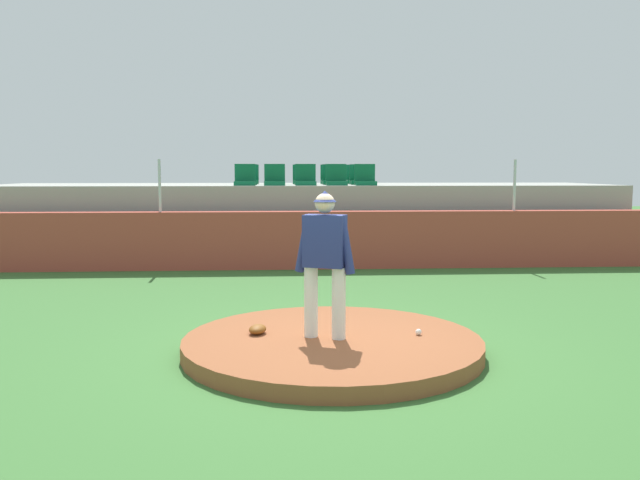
{
  "coord_description": "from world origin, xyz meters",
  "views": [
    {
      "loc": [
        -0.6,
        -7.43,
        2.13
      ],
      "look_at": [
        0.0,
        2.32,
        1.08
      ],
      "focal_mm": 36.52,
      "sensor_mm": 36.0,
      "label": 1
    }
  ],
  "objects_px": {
    "stadium_chair_1": "(275,179)",
    "stadium_chair_8": "(332,178)",
    "stadium_chair_4": "(365,179)",
    "fielding_glove": "(258,329)",
    "baseball": "(419,332)",
    "stadium_chair_7": "(304,178)",
    "stadium_chair_6": "(275,178)",
    "stadium_chair_13": "(330,178)",
    "stadium_chair_11": "(276,178)",
    "pitcher": "(325,253)",
    "stadium_chair_3": "(336,179)",
    "stadium_chair_9": "(360,178)",
    "stadium_chair_10": "(249,178)",
    "stadium_chair_12": "(302,178)",
    "stadium_chair_14": "(356,178)",
    "stadium_chair_0": "(245,179)",
    "stadium_chair_2": "(306,179)",
    "stadium_chair_5": "(247,178)"
  },
  "relations": [
    {
      "from": "stadium_chair_5",
      "to": "stadium_chair_14",
      "type": "height_order",
      "value": "same"
    },
    {
      "from": "stadium_chair_4",
      "to": "stadium_chair_5",
      "type": "height_order",
      "value": "same"
    },
    {
      "from": "stadium_chair_7",
      "to": "stadium_chair_6",
      "type": "bearing_deg",
      "value": -1.53
    },
    {
      "from": "stadium_chair_8",
      "to": "stadium_chair_5",
      "type": "bearing_deg",
      "value": -0.47
    },
    {
      "from": "stadium_chair_9",
      "to": "stadium_chair_10",
      "type": "bearing_deg",
      "value": -18.51
    },
    {
      "from": "stadium_chair_2",
      "to": "stadium_chair_5",
      "type": "relative_size",
      "value": 1.0
    },
    {
      "from": "pitcher",
      "to": "stadium_chair_14",
      "type": "distance_m",
      "value": 9.74
    },
    {
      "from": "pitcher",
      "to": "stadium_chair_1",
      "type": "distance_m",
      "value": 7.83
    },
    {
      "from": "fielding_glove",
      "to": "stadium_chair_3",
      "type": "height_order",
      "value": "stadium_chair_3"
    },
    {
      "from": "stadium_chair_3",
      "to": "stadium_chair_9",
      "type": "bearing_deg",
      "value": -127.46
    },
    {
      "from": "stadium_chair_8",
      "to": "stadium_chair_6",
      "type": "bearing_deg",
      "value": 0.56
    },
    {
      "from": "stadium_chair_11",
      "to": "stadium_chair_13",
      "type": "distance_m",
      "value": 1.42
    },
    {
      "from": "stadium_chair_2",
      "to": "stadium_chair_6",
      "type": "distance_m",
      "value": 1.12
    },
    {
      "from": "stadium_chair_12",
      "to": "stadium_chair_14",
      "type": "xyz_separation_m",
      "value": [
        1.41,
        0.04,
        0.0
      ]
    },
    {
      "from": "stadium_chair_4",
      "to": "stadium_chair_13",
      "type": "xyz_separation_m",
      "value": [
        -0.69,
        1.85,
        0.0
      ]
    },
    {
      "from": "stadium_chair_1",
      "to": "stadium_chair_8",
      "type": "xyz_separation_m",
      "value": [
        1.42,
        0.91,
        0.0
      ]
    },
    {
      "from": "pitcher",
      "to": "stadium_chair_9",
      "type": "height_order",
      "value": "stadium_chair_9"
    },
    {
      "from": "pitcher",
      "to": "stadium_chair_8",
      "type": "relative_size",
      "value": 3.44
    },
    {
      "from": "stadium_chair_7",
      "to": "stadium_chair_8",
      "type": "bearing_deg",
      "value": -177.32
    },
    {
      "from": "stadium_chair_6",
      "to": "stadium_chair_13",
      "type": "xyz_separation_m",
      "value": [
        1.42,
        0.94,
        0.0
      ]
    },
    {
      "from": "baseball",
      "to": "stadium_chair_12",
      "type": "distance_m",
      "value": 9.72
    },
    {
      "from": "baseball",
      "to": "stadium_chair_7",
      "type": "height_order",
      "value": "stadium_chair_7"
    },
    {
      "from": "stadium_chair_7",
      "to": "stadium_chair_9",
      "type": "bearing_deg",
      "value": -179.48
    },
    {
      "from": "baseball",
      "to": "stadium_chair_12",
      "type": "bearing_deg",
      "value": 96.34
    },
    {
      "from": "stadium_chair_14",
      "to": "fielding_glove",
      "type": "bearing_deg",
      "value": 76.41
    },
    {
      "from": "stadium_chair_0",
      "to": "stadium_chair_12",
      "type": "height_order",
      "value": "same"
    },
    {
      "from": "stadium_chair_6",
      "to": "stadium_chair_8",
      "type": "distance_m",
      "value": 1.41
    },
    {
      "from": "pitcher",
      "to": "fielding_glove",
      "type": "relative_size",
      "value": 5.73
    },
    {
      "from": "baseball",
      "to": "stadium_chair_12",
      "type": "xyz_separation_m",
      "value": [
        -1.06,
        9.51,
        1.72
      ]
    },
    {
      "from": "baseball",
      "to": "stadium_chair_3",
      "type": "height_order",
      "value": "stadium_chair_3"
    },
    {
      "from": "stadium_chair_10",
      "to": "stadium_chair_13",
      "type": "relative_size",
      "value": 1.0
    },
    {
      "from": "stadium_chair_0",
      "to": "stadium_chair_6",
      "type": "bearing_deg",
      "value": -128.0
    },
    {
      "from": "stadium_chair_1",
      "to": "stadium_chair_11",
      "type": "bearing_deg",
      "value": -90.37
    },
    {
      "from": "stadium_chair_7",
      "to": "stadium_chair_11",
      "type": "xyz_separation_m",
      "value": [
        -0.71,
        0.9,
        0.0
      ]
    },
    {
      "from": "baseball",
      "to": "stadium_chair_5",
      "type": "height_order",
      "value": "stadium_chair_5"
    },
    {
      "from": "stadium_chair_0",
      "to": "stadium_chair_5",
      "type": "xyz_separation_m",
      "value": [
        0.01,
        0.92,
        0.0
      ]
    },
    {
      "from": "fielding_glove",
      "to": "stadium_chair_6",
      "type": "bearing_deg",
      "value": -168.36
    },
    {
      "from": "stadium_chair_9",
      "to": "stadium_chair_14",
      "type": "xyz_separation_m",
      "value": [
        0.01,
        0.94,
        0.0
      ]
    },
    {
      "from": "stadium_chair_4",
      "to": "stadium_chair_9",
      "type": "bearing_deg",
      "value": -88.92
    },
    {
      "from": "fielding_glove",
      "to": "stadium_chair_8",
      "type": "bearing_deg",
      "value": -177.8
    },
    {
      "from": "stadium_chair_10",
      "to": "stadium_chair_11",
      "type": "height_order",
      "value": "same"
    },
    {
      "from": "stadium_chair_4",
      "to": "pitcher",
      "type": "bearing_deg",
      "value": 79.16
    },
    {
      "from": "baseball",
      "to": "stadium_chair_8",
      "type": "bearing_deg",
      "value": 92.23
    },
    {
      "from": "baseball",
      "to": "stadium_chair_5",
      "type": "bearing_deg",
      "value": 105.72
    },
    {
      "from": "pitcher",
      "to": "stadium_chair_1",
      "type": "relative_size",
      "value": 3.44
    },
    {
      "from": "stadium_chair_8",
      "to": "stadium_chair_9",
      "type": "distance_m",
      "value": 0.68
    },
    {
      "from": "pitcher",
      "to": "stadium_chair_5",
      "type": "height_order",
      "value": "stadium_chair_5"
    },
    {
      "from": "fielding_glove",
      "to": "stadium_chair_2",
      "type": "distance_m",
      "value": 7.81
    },
    {
      "from": "stadium_chair_4",
      "to": "fielding_glove",
      "type": "bearing_deg",
      "value": 73.17
    },
    {
      "from": "stadium_chair_1",
      "to": "stadium_chair_13",
      "type": "bearing_deg",
      "value": -127.95
    }
  ]
}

